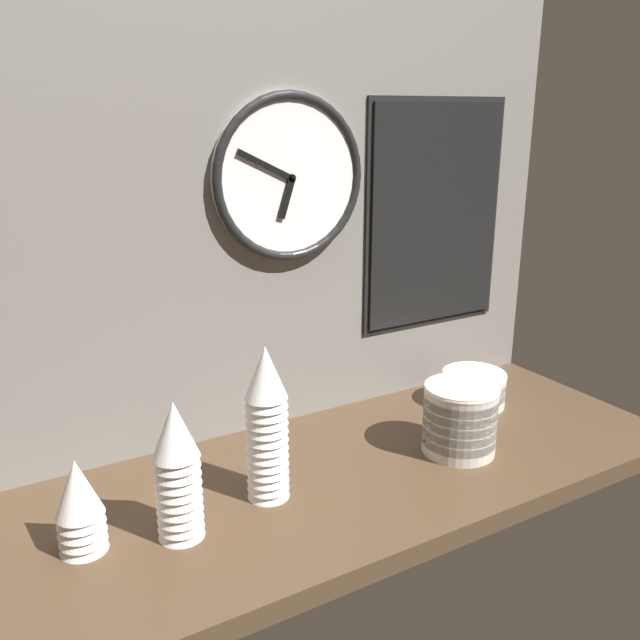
{
  "coord_description": "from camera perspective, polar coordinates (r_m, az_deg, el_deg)",
  "views": [
    {
      "loc": [
        -58.28,
        -102.23,
        69.08
      ],
      "look_at": [
        4.46,
        4.0,
        30.48
      ],
      "focal_mm": 38.0,
      "sensor_mm": 36.0,
      "label": 1
    }
  ],
  "objects": [
    {
      "name": "wall_clock",
      "position": [
        1.43,
        -2.56,
        11.88
      ],
      "size": [
        34.67,
        2.7,
        34.67
      ],
      "color": "white"
    },
    {
      "name": "ground_plane",
      "position": [
        1.37,
        -0.78,
        -13.76
      ],
      "size": [
        160.0,
        56.0,
        4.0
      ],
      "primitive_type": "cube",
      "color": "#4C3826"
    },
    {
      "name": "cup_stack_center",
      "position": [
        1.24,
        -4.5,
        -8.69
      ],
      "size": [
        7.84,
        7.84,
        29.64
      ],
      "color": "white",
      "rests_on": "ground_plane"
    },
    {
      "name": "cup_stack_center_left",
      "position": [
        1.16,
        -11.92,
        -12.31
      ],
      "size": [
        7.84,
        7.84,
        24.68
      ],
      "color": "white",
      "rests_on": "ground_plane"
    },
    {
      "name": "bowl_stack_right",
      "position": [
        1.45,
        11.7,
        -8.0
      ],
      "size": [
        15.54,
        15.54,
        14.88
      ],
      "color": "beige",
      "rests_on": "ground_plane"
    },
    {
      "name": "cup_stack_left",
      "position": [
        1.19,
        -19.61,
        -14.51
      ],
      "size": [
        7.84,
        7.84,
        16.41
      ],
      "color": "white",
      "rests_on": "ground_plane"
    },
    {
      "name": "menu_board",
      "position": [
        1.68,
        9.68,
        8.7
      ],
      "size": [
        40.27,
        1.32,
        54.67
      ],
      "color": "black"
    },
    {
      "name": "bowl_stack_far_right",
      "position": [
        1.69,
        12.79,
        -5.52
      ],
      "size": [
        15.54,
        15.54,
        8.44
      ],
      "color": "beige",
      "rests_on": "ground_plane"
    },
    {
      "name": "wall_tiled_back",
      "position": [
        1.42,
        -6.27,
        10.58
      ],
      "size": [
        160.0,
        3.0,
        105.0
      ],
      "color": "slate",
      "rests_on": "ground_plane"
    }
  ]
}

